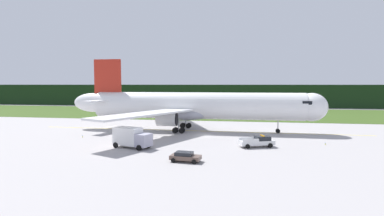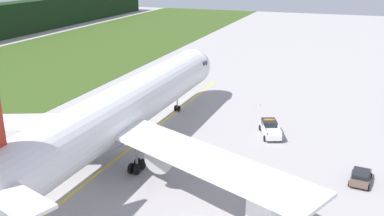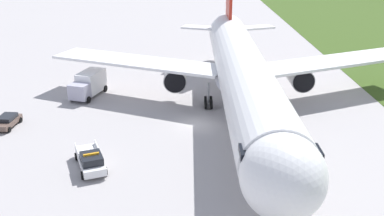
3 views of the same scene
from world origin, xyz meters
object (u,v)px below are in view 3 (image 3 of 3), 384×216
Objects in this scene: ops_pickup_truck at (90,160)px; catering_truck at (89,84)px; staff_car at (7,121)px; airliner at (242,72)px.

catering_truck is (-20.10, -4.12, 0.82)m from ops_pickup_truck.
ops_pickup_truck is at bearing 48.97° from staff_car.
staff_car is (10.18, -7.28, -1.03)m from catering_truck.
airliner is at bearing 70.02° from catering_truck.
airliner reaches higher than ops_pickup_truck.
airliner reaches higher than staff_car.
airliner is 27.49m from staff_car.
staff_car is at bearing -35.57° from catering_truck.
ops_pickup_truck is 0.90× the size of catering_truck.
ops_pickup_truck is 20.53m from catering_truck.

